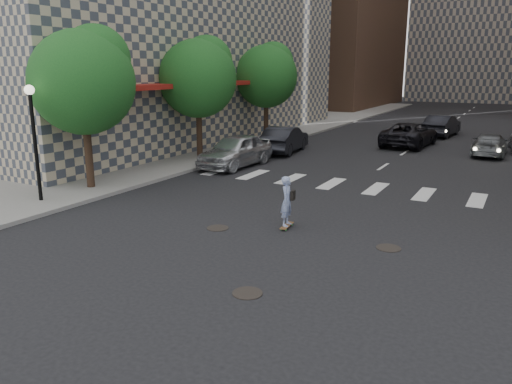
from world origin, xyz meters
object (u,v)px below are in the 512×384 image
Objects in this scene: tree_b at (200,75)px; tree_c at (268,73)px; silver_sedan at (236,151)px; traffic_car_c at (409,134)px; tree_a at (86,77)px; traffic_car_a at (285,139)px; lamppost at (33,127)px; traffic_car_e at (442,126)px; traffic_car_b at (490,145)px; skateboarder at (287,201)px.

tree_b is 8.00m from tree_c.
silver_sedan is 13.16m from traffic_car_c.
traffic_car_a is at bearing 76.74° from tree_a.
tree_b is 14.56m from traffic_car_c.
tree_a reaches higher than lamppost.
tree_c reaches higher than traffic_car_c.
traffic_car_e is (1.08, 6.18, 0.02)m from traffic_car_c.
silver_sedan reaches higher than traffic_car_e.
traffic_car_b is (14.02, 1.29, -4.00)m from tree_c.
tree_c is 3.88× the size of skateboarder.
traffic_car_a is 14.30m from traffic_car_e.
traffic_car_b is at bearing 5.27° from tree_c.
skateboarder reaches higher than traffic_car_c.
lamppost is at bearing 75.52° from traffic_car_e.
traffic_car_c is (9.09, 2.70, -3.87)m from tree_c.
traffic_car_b is 5.13m from traffic_car_c.
tree_b is 1.00× the size of tree_c.
tree_a is at bearing -107.53° from silver_sedan.
tree_a is at bearing -90.00° from tree_c.
skateboarder is 18.71m from traffic_car_b.
traffic_car_b is (14.07, 19.93, -2.29)m from lamppost.
traffic_car_e is at bearing 82.05° from skateboarder.
traffic_car_c is at bearing 49.66° from tree_b.
tree_b is 4.71m from silver_sedan.
silver_sedan is 1.12× the size of traffic_car_b.
silver_sedan is (-6.73, 8.05, -0.04)m from skateboarder.
traffic_car_e is (10.21, 27.52, -2.14)m from lamppost.
lamppost reaches higher than traffic_car_a.
traffic_car_a is at bearing 109.51° from skateboarder.
skateboarder is 0.35× the size of traffic_car_a.
tree_b is 20.08m from traffic_car_e.
tree_c is at bearing 90.00° from tree_b.
tree_c is 14.04m from traffic_car_e.
tree_b is at bearing 54.01° from traffic_car_c.
traffic_car_a is 1.09× the size of traffic_car_b.
tree_b is at bearing 34.13° from traffic_car_b.
tree_b is at bearing 166.40° from silver_sedan.
tree_b is at bearing 49.60° from traffic_car_a.
traffic_car_c is at bearing 66.83° from lamppost.
silver_sedan is 5.32m from traffic_car_a.
lamppost is at bearing -90.25° from tree_b.
skateboarder reaches higher than traffic_car_b.
tree_a is 1.33× the size of silver_sedan.
lamppost is 0.65× the size of tree_c.
traffic_car_e is (0.77, 25.71, -0.09)m from skateboarder.
traffic_car_b is at bearing 168.41° from traffic_car_c.
skateboarder is 0.35× the size of traffic_car_e.
traffic_car_a is (0.29, 5.31, -0.05)m from silver_sedan.
tree_b and tree_c have the same top height.
tree_b reaches higher than silver_sedan.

